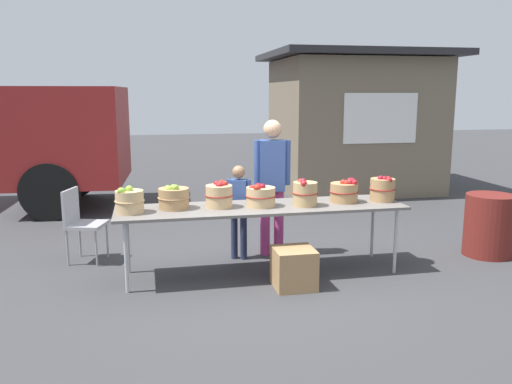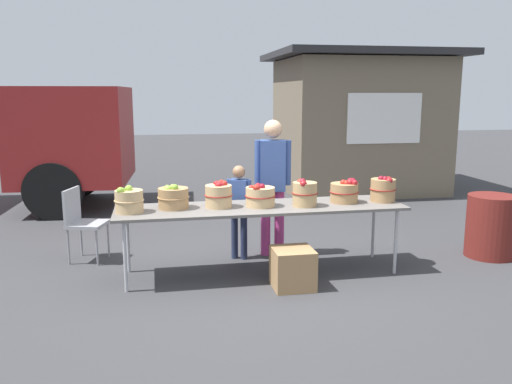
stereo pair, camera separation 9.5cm
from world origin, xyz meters
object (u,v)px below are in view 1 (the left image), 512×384
object	(u,v)px
vendor_adult	(272,177)
apple_basket_red_0	(219,195)
apple_basket_green_1	(174,198)
trash_barrel	(489,225)
market_table	(262,209)
apple_basket_red_1	(260,196)
child_customer	(239,205)
produce_crate	(294,268)
apple_basket_red_2	(305,193)
apple_basket_green_0	(129,201)
apple_basket_red_4	(383,189)
apple_basket_red_3	(345,191)
folding_chair	(80,219)

from	to	relation	value
vendor_adult	apple_basket_red_0	bearing A→B (deg)	50.31
apple_basket_green_1	trash_barrel	distance (m)	3.80
market_table	apple_basket_red_1	bearing A→B (deg)	170.15
child_customer	apple_basket_red_1	bearing A→B (deg)	128.69
child_customer	produce_crate	size ratio (longest dim) A/B	2.77
apple_basket_green_1	apple_basket_red_2	bearing A→B (deg)	-5.98
apple_basket_red_0	apple_basket_red_1	xyz separation A→B (m)	(0.44, -0.04, -0.02)
market_table	apple_basket_green_0	size ratio (longest dim) A/B	10.23
apple_basket_red_4	child_customer	world-z (taller)	child_customer
apple_basket_red_1	apple_basket_green_1	bearing A→B (deg)	175.57
apple_basket_red_3	apple_basket_green_0	bearing A→B (deg)	-178.32
apple_basket_red_2	apple_basket_red_3	size ratio (longest dim) A/B	0.95
apple_basket_red_0	apple_basket_red_1	bearing A→B (deg)	-5.31
apple_basket_red_1	apple_basket_red_2	size ratio (longest dim) A/B	1.08
apple_basket_green_0	produce_crate	xyz separation A→B (m)	(1.61, -0.46, -0.67)
apple_basket_red_1	apple_basket_red_2	world-z (taller)	apple_basket_red_2
apple_basket_red_4	vendor_adult	size ratio (longest dim) A/B	0.18
apple_basket_red_4	trash_barrel	size ratio (longest dim) A/B	0.39
apple_basket_green_1	apple_basket_red_1	distance (m)	0.92
produce_crate	apple_basket_red_4	bearing A→B (deg)	22.99
market_table	apple_basket_green_0	bearing A→B (deg)	-178.40
child_customer	folding_chair	xyz separation A→B (m)	(-1.82, 0.28, -0.15)
apple_basket_red_0	child_customer	xyz separation A→B (m)	(0.30, 0.50, -0.22)
apple_basket_red_3	vendor_adult	world-z (taller)	vendor_adult
market_table	apple_basket_green_1	distance (m)	0.95
apple_basket_red_0	apple_basket_red_4	bearing A→B (deg)	-1.34
vendor_adult	child_customer	distance (m)	0.53
apple_basket_green_0	vendor_adult	bearing A→B (deg)	21.98
apple_basket_green_1	apple_basket_red_1	bearing A→B (deg)	-4.43
trash_barrel	market_table	bearing A→B (deg)	-178.77
market_table	child_customer	distance (m)	0.57
market_table	child_customer	xyz separation A→B (m)	(-0.16, 0.55, -0.06)
apple_basket_red_1	trash_barrel	distance (m)	2.89
market_table	produce_crate	xyz separation A→B (m)	(0.23, -0.50, -0.51)
trash_barrel	child_customer	bearing A→B (deg)	170.73
apple_basket_red_2	apple_basket_red_3	bearing A→B (deg)	11.73
apple_basket_red_3	child_customer	bearing A→B (deg)	154.92
apple_basket_red_0	apple_basket_red_3	size ratio (longest dim) A/B	0.93
vendor_adult	child_customer	world-z (taller)	vendor_adult
apple_basket_green_0	folding_chair	bearing A→B (deg)	124.16
apple_basket_green_1	apple_basket_red_0	distance (m)	0.48
apple_basket_red_2	vendor_adult	xyz separation A→B (m)	(-0.19, 0.70, 0.08)
child_customer	trash_barrel	bearing A→B (deg)	-164.96
apple_basket_red_1	folding_chair	xyz separation A→B (m)	(-1.96, 0.83, -0.36)
apple_basket_red_4	produce_crate	bearing A→B (deg)	-157.01
market_table	apple_basket_red_0	bearing A→B (deg)	174.53
apple_basket_green_0	produce_crate	distance (m)	1.80
trash_barrel	apple_basket_red_4	bearing A→B (deg)	-177.59
apple_basket_green_0	vendor_adult	distance (m)	1.78
apple_basket_red_3	apple_basket_red_4	distance (m)	0.44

